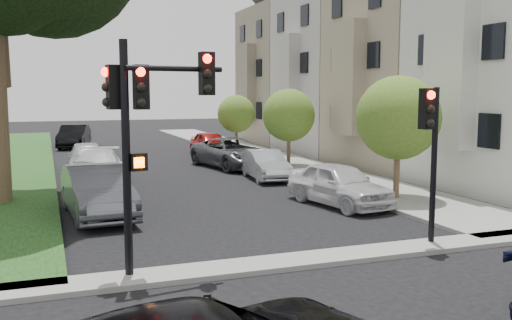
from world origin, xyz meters
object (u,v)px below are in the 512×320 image
object	(u,v)px
small_tree_b	(289,115)
traffic_signal_secondary	(430,136)
car_parked_1	(265,165)
car_parked_2	(233,153)
car_parked_6	(97,169)
traffic_signal_main	(144,116)
small_tree_c	(236,114)
car_parked_3	(211,144)
car_parked_0	(339,184)
small_tree_a	(398,118)
car_parked_5	(97,192)
car_parked_7	(87,157)
car_parked_9	(74,136)

from	to	relation	value
small_tree_b	traffic_signal_secondary	bearing A→B (deg)	-100.32
car_parked_1	car_parked_2	bearing A→B (deg)	97.12
small_tree_b	car_parked_6	bearing A→B (deg)	-164.11
car_parked_2	car_parked_6	world-z (taller)	car_parked_2
small_tree_b	traffic_signal_main	size ratio (longest dim) A/B	0.82
small_tree_b	small_tree_c	world-z (taller)	small_tree_b
traffic_signal_main	car_parked_3	bearing A→B (deg)	70.98
small_tree_c	car_parked_3	xyz separation A→B (m)	(-2.28, -1.95, -1.68)
car_parked_0	car_parked_6	bearing A→B (deg)	127.09
car_parked_2	car_parked_3	distance (m)	5.57
traffic_signal_main	traffic_signal_secondary	distance (m)	6.94
car_parked_0	car_parked_6	size ratio (longest dim) A/B	0.85
small_tree_a	car_parked_1	size ratio (longest dim) A/B	1.12
small_tree_c	car_parked_5	world-z (taller)	small_tree_c
car_parked_3	car_parked_5	size ratio (longest dim) A/B	0.89
car_parked_2	car_parked_5	size ratio (longest dim) A/B	1.13
small_tree_b	traffic_signal_main	xyz separation A→B (m)	(-9.62, -14.81, 0.70)
car_parked_3	car_parked_7	bearing A→B (deg)	-149.97
small_tree_a	car_parked_1	bearing A→B (deg)	111.82
traffic_signal_secondary	car_parked_1	distance (m)	11.82
car_parked_9	car_parked_1	bearing A→B (deg)	-56.69
car_parked_2	car_parked_9	distance (m)	15.26
car_parked_3	car_parked_9	distance (m)	10.92
car_parked_5	car_parked_9	xyz separation A→B (m)	(0.37, 23.03, -0.00)
traffic_signal_secondary	car_parked_7	world-z (taller)	traffic_signal_secondary
traffic_signal_main	small_tree_c	bearing A→B (deg)	67.53
small_tree_a	car_parked_6	bearing A→B (deg)	144.85
small_tree_c	traffic_signal_main	distance (m)	25.18
small_tree_a	car_parked_3	distance (m)	16.30
small_tree_c	car_parked_0	xyz separation A→B (m)	(-2.28, -17.98, -1.68)
car_parked_7	car_parked_0	bearing A→B (deg)	-54.89
car_parked_9	car_parked_2	bearing A→B (deg)	-51.39
car_parked_5	car_parked_7	distance (m)	10.52
traffic_signal_secondary	car_parked_3	bearing A→B (deg)	88.85
small_tree_a	car_parked_9	bearing A→B (deg)	112.06
small_tree_b	car_parked_1	size ratio (longest dim) A/B	1.02
traffic_signal_main	car_parked_2	distance (m)	17.40
car_parked_6	car_parked_7	bearing A→B (deg)	98.50
small_tree_c	car_parked_5	bearing A→B (deg)	-120.71
small_tree_c	car_parked_6	bearing A→B (deg)	-130.69
car_parked_6	car_parked_3	bearing A→B (deg)	58.75
small_tree_b	car_parked_6	size ratio (longest dim) A/B	0.79
small_tree_b	small_tree_a	bearing A→B (deg)	-90.00
small_tree_a	small_tree_b	bearing A→B (deg)	90.00
small_tree_b	traffic_signal_secondary	distance (m)	15.10
small_tree_b	car_parked_1	bearing A→B (deg)	-127.96
car_parked_2	traffic_signal_secondary	bearing A→B (deg)	-101.11
car_parked_7	car_parked_2	bearing A→B (deg)	-6.02
traffic_signal_main	car_parked_1	xyz separation A→B (m)	(7.10, 11.59, -2.70)
car_parked_5	car_parked_9	distance (m)	23.04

